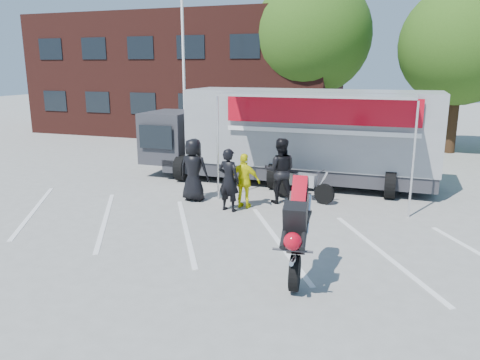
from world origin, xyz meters
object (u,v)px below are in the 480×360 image
Objects in this scene: tree_left at (312,36)px; spectator_leather_b at (229,180)px; stunt_bike_rider at (298,275)px; spectator_hivis at (244,181)px; spectator_leather_a at (194,170)px; transporter_truck at (294,183)px; parked_motorcycle at (302,200)px; tree_mid at (460,45)px; spectator_leather_c at (280,171)px; flagpole at (188,42)px.

tree_left is 13.97m from spectator_leather_b.
spectator_hivis is at bearing 115.68° from stunt_bike_rider.
spectator_leather_a is at bearing -12.23° from spectator_leather_b.
parked_motorcycle is at bearing -70.90° from transporter_truck.
tree_mid is 14.47m from spectator_leather_b.
spectator_leather_a is at bearing 122.97° from parked_motorcycle.
parked_motorcycle is at bearing -156.89° from spectator_leather_c.
tree_mid is (11.24, 5.00, -0.11)m from flagpole.
transporter_truck is at bearing 33.32° from parked_motorcycle.
tree_left reaches higher than transporter_truck.
tree_left reaches higher than parked_motorcycle.
tree_left is at bearing 98.03° from transporter_truck.
tree_left reaches higher than spectator_leather_c.
tree_mid is at bearing 69.66° from stunt_bike_rider.
tree_mid is 12.56m from parked_motorcycle.
flagpole is at bearing -58.55° from spectator_leather_c.
tree_mid reaches higher than spectator_leather_b.
stunt_bike_rider is 5.99m from spectator_leather_a.
tree_left is 12.88m from parked_motorcycle.
parked_motorcycle is 1.08× the size of spectator_leather_a.
spectator_leather_a is 1.06× the size of spectator_leather_b.
spectator_hivis is (-1.45, -1.31, 0.80)m from parked_motorcycle.
tree_left is 13.38m from spectator_leather_a.
spectator_leather_a is at bearing -6.78° from spectator_hivis.
parked_motorcycle is at bearing 94.64° from stunt_bike_rider.
stunt_bike_rider is 1.23× the size of spectator_leather_b.
spectator_leather_c is at bearing -83.09° from tree_left.
transporter_truck is 5.32× the size of spectator_leather_a.
spectator_leather_c is at bearing -163.54° from spectator_leather_a.
parked_motorcycle is 1.06× the size of spectator_leather_c.
spectator_leather_b reaches higher than spectator_hivis.
spectator_leather_b reaches higher than transporter_truck.
tree_mid is 3.91× the size of spectator_leather_c.
transporter_truck is 4.90× the size of parked_motorcycle.
stunt_bike_rider is 1.38× the size of spectator_hivis.
stunt_bike_rider is (-3.93, -15.70, -4.94)m from tree_mid.
parked_motorcycle is at bearing -40.78° from flagpole.
flagpole is 3.84× the size of parked_motorcycle.
parked_motorcycle is at bearing -158.72° from spectator_leather_a.
transporter_truck is at bearing -100.18° from spectator_leather_c.
parked_motorcycle is at bearing -79.80° from tree_left.
spectator_leather_a is at bearing -127.76° from transporter_truck.
tree_left is 4.15× the size of parked_motorcycle.
transporter_truck reaches higher than stunt_bike_rider.
flagpole reaches higher than transporter_truck.
tree_mid is 3.47× the size of stunt_bike_rider.
spectator_leather_c is 1.23× the size of spectator_hivis.
spectator_leather_a reaches higher than stunt_bike_rider.
tree_mid is at bearing -122.69° from spectator_leather_a.
spectator_hivis is (0.33, 0.42, -0.10)m from spectator_leather_b.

